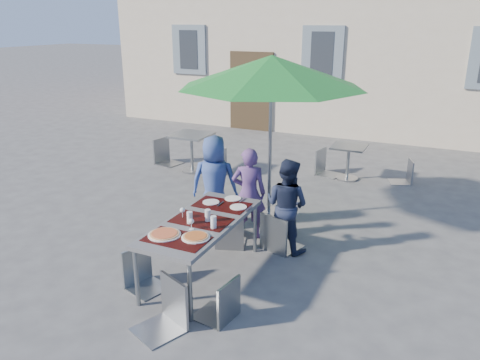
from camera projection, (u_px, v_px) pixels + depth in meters
The scene contains 22 objects.
ground at pixel (168, 253), 6.42m from camera, with size 90.00×90.00×0.00m, color #49494B.
dining_table at pixel (201, 225), 5.63m from camera, with size 0.80×1.85×0.76m.
pizza_near_left at pixel (164, 234), 5.21m from camera, with size 0.37×0.37×0.03m.
pizza_near_right at pixel (196, 237), 5.15m from camera, with size 0.32×0.32×0.03m.
glassware at pixel (200, 218), 5.49m from camera, with size 0.55×0.34×0.15m.
place_settings at pixel (228, 202), 6.14m from camera, with size 0.66×0.46×0.01m.
child_0 at pixel (214, 182), 7.03m from camera, with size 0.70×0.46×1.44m, color #354C91.
child_1 at pixel (249, 193), 6.70m from camera, with size 0.49×0.32×1.35m, color #593A77.
child_2 at pixel (287, 205), 6.34m from camera, with size 0.63×0.36×1.30m, color #1B223B.
chair_0 at pixel (205, 204), 6.77m from camera, with size 0.47×0.47×0.87m.
chair_1 at pixel (230, 212), 6.42m from camera, with size 0.51×0.52×0.91m.
chair_2 at pixel (279, 210), 6.31m from camera, with size 0.57×0.57×1.02m.
chair_3 at pixel (140, 246), 5.46m from camera, with size 0.51×0.51×0.91m.
chair_4 at pixel (221, 276), 4.84m from camera, with size 0.46×0.46×0.90m.
chair_5 at pixel (164, 277), 4.69m from camera, with size 0.59×0.59×1.01m.
patio_umbrella at pixel (272, 73), 6.82m from camera, with size 2.82×2.82×2.55m.
cafe_table_0 at pixel (192, 145), 9.68m from camera, with size 0.76×0.76×0.81m.
bg_chair_l_0 at pixel (164, 136), 10.24m from camera, with size 0.56×0.56×1.06m.
bg_chair_r_0 at pixel (216, 147), 9.62m from camera, with size 0.49×0.49×0.95m.
cafe_table_1 at pixel (348, 158), 9.25m from camera, with size 0.64×0.64×0.69m.
bg_chair_l_1 at pixel (326, 147), 9.52m from camera, with size 0.53×0.53×0.99m.
bg_chair_r_1 at pixel (407, 158), 9.03m from camera, with size 0.49×0.49×0.87m.
Camera 1 is at (3.31, -4.80, 3.04)m, focal length 35.00 mm.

